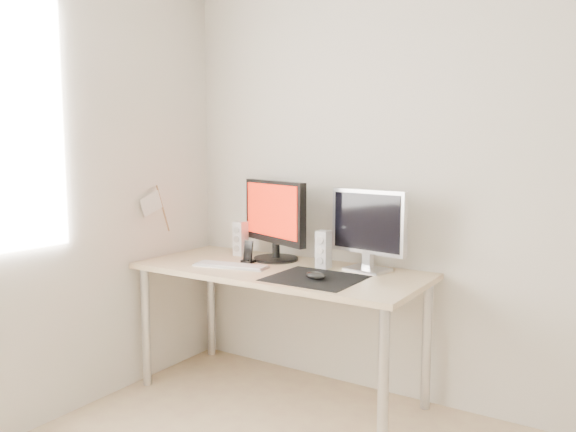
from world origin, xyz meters
The scene contains 11 objects.
wall_back centered at (0.00, 1.75, 1.25)m, with size 3.50×3.50×0.00m, color silver.
mousepad centered at (-0.64, 1.27, 0.73)m, with size 0.45×0.40×0.00m, color black.
mouse centered at (-0.62, 1.24, 0.75)m, with size 0.11×0.06×0.04m, color black.
desk centered at (-0.93, 1.38, 0.65)m, with size 1.60×0.70×0.73m.
main_monitor centered at (-1.07, 1.55, 0.98)m, with size 0.53×0.34×0.47m.
second_monitor centered at (-0.49, 1.58, 0.97)m, with size 0.45×0.20×0.43m.
speaker_left centered at (-1.34, 1.57, 0.83)m, with size 0.07×0.08×0.21m.
speaker_right centered at (-0.73, 1.51, 0.83)m, with size 0.07×0.08×0.21m.
keyboard centered at (-1.17, 1.26, 0.74)m, with size 0.43×0.19×0.02m.
phone_dock centered at (-1.17, 1.41, 0.77)m, with size 0.07×0.06×0.13m.
pennant centered at (-1.72, 1.24, 1.05)m, with size 0.01×0.23×0.29m.
Camera 1 is at (0.73, -1.13, 1.38)m, focal length 35.00 mm.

